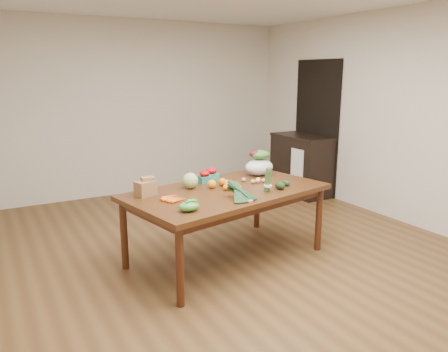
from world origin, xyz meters
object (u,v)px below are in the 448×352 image
dining_table (226,225)px  kale_bunch (243,192)px  asparagus_bundle (268,180)px  salad_bag (259,164)px  paper_bag (145,187)px  cabinet (301,165)px  cabbage (190,181)px  mandarin_cluster (233,185)px

dining_table → kale_bunch: bearing=-109.2°
asparagus_bundle → salad_bag: bearing=51.7°
paper_bag → kale_bunch: bearing=-38.5°
cabinet → paper_bag: cabinet is taller
dining_table → asparagus_bundle: asparagus_bundle is taller
paper_bag → kale_bunch: size_ratio=0.61×
paper_bag → salad_bag: bearing=7.4°
paper_bag → asparagus_bundle: asparagus_bundle is taller
cabinet → salad_bag: size_ratio=2.99×
cabbage → mandarin_cluster: size_ratio=0.90×
cabinet → paper_bag: size_ratio=4.15×
mandarin_cluster → asparagus_bundle: size_ratio=0.72×
mandarin_cluster → asparagus_bundle: (0.26, -0.24, 0.08)m
cabinet → cabbage: size_ratio=6.32×
paper_bag → asparagus_bundle: size_ratio=0.98×
mandarin_cluster → kale_bunch: kale_bunch is taller
cabbage → salad_bag: bearing=9.0°
mandarin_cluster → salad_bag: (0.59, 0.41, 0.09)m
asparagus_bundle → salad_bag: 0.73m
cabinet → kale_bunch: 3.14m
dining_table → asparagus_bundle: (0.31, -0.28, 0.50)m
mandarin_cluster → salad_bag: size_ratio=0.53×
cabbage → mandarin_cluster: cabbage is taller
asparagus_bundle → paper_bag: bearing=145.8°
cabinet → paper_bag: bearing=-154.8°
paper_bag → cabinet: bearing=25.2°
kale_bunch → asparagus_bundle: size_ratio=1.60×
cabinet → mandarin_cluster: bearing=-143.3°
mandarin_cluster → kale_bunch: size_ratio=0.45×
cabbage → mandarin_cluster: (0.35, -0.26, -0.03)m
dining_table → mandarin_cluster: mandarin_cluster is taller
asparagus_bundle → dining_table: bearing=126.4°
cabbage → salad_bag: salad_bag is taller
mandarin_cluster → salad_bag: 0.72m
cabbage → asparagus_bundle: bearing=-39.4°
cabinet → kale_bunch: (-2.36, -2.04, 0.36)m
salad_bag → mandarin_cluster: bearing=-145.1°
dining_table → mandarin_cluster: bearing=-51.5°
dining_table → mandarin_cluster: size_ratio=11.08×
dining_table → paper_bag: size_ratio=8.11×
cabbage → mandarin_cluster: bearing=-36.8°
cabinet → dining_table: bearing=-144.6°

